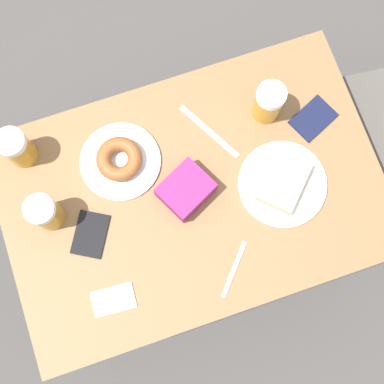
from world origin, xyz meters
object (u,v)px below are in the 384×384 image
napkin_folded (114,300)px  fork (234,269)px  plate_with_donut (120,160)px  passport_near_edge (313,119)px  beer_mug_center (45,213)px  passport_far_edge (90,234)px  plate_with_cake (283,183)px  blue_pouch (186,190)px  knife (209,131)px  beer_mug_left (17,148)px  beer_mug_right (269,103)px

napkin_folded → fork: (0.03, 0.34, -0.00)m
plate_with_donut → passport_near_edge: 0.58m
beer_mug_center → passport_far_edge: beer_mug_center is taller
plate_with_cake → blue_pouch: size_ratio=1.46×
knife → beer_mug_left: bearing=-101.2°
beer_mug_right → passport_far_edge: size_ratio=0.91×
fork → plate_with_donut: bearing=-152.4°
fork → knife: (-0.40, 0.07, -0.00)m
knife → plate_with_cake: bearing=33.9°
beer_mug_left → napkin_folded: size_ratio=1.14×
beer_mug_right → passport_far_edge: (0.19, -0.60, -0.07)m
beer_mug_center → beer_mug_right: bearing=98.5°
passport_far_edge → fork: bearing=57.7°
beer_mug_left → passport_near_edge: size_ratio=0.92×
passport_near_edge → blue_pouch: bearing=-78.2°
beer_mug_center → passport_far_edge: 0.14m
passport_near_edge → blue_pouch: blue_pouch is taller
plate_with_donut → blue_pouch: size_ratio=1.34×
knife → passport_near_edge: passport_near_edge is taller
plate_with_cake → napkin_folded: size_ratio=2.11×
beer_mug_center → knife: beer_mug_center is taller
plate_with_cake → beer_mug_left: 0.76m
beer_mug_center → fork: (0.31, 0.44, -0.07)m
plate_with_donut → beer_mug_left: beer_mug_left is taller
fork → passport_far_edge: (-0.22, -0.35, 0.00)m
beer_mug_left → beer_mug_center: size_ratio=1.00×
plate_with_cake → plate_with_donut: size_ratio=1.09×
beer_mug_left → passport_far_edge: 0.32m
beer_mug_left → fork: 0.69m
passport_far_edge → plate_with_donut: bearing=140.9°
blue_pouch → plate_with_cake: bearing=76.0°
beer_mug_center → passport_far_edge: bearing=47.3°
plate_with_cake → plate_with_donut: (-0.21, -0.42, 0.00)m
plate_with_cake → passport_near_edge: bearing=135.0°
napkin_folded → passport_far_edge: (-0.19, -0.01, 0.00)m
passport_far_edge → blue_pouch: (-0.03, 0.29, 0.03)m
fork → blue_pouch: (-0.25, -0.06, 0.03)m
knife → passport_near_edge: bearing=78.5°
plate_with_donut → passport_far_edge: 0.23m
passport_far_edge → blue_pouch: bearing=95.6°
passport_far_edge → blue_pouch: blue_pouch is taller
fork → blue_pouch: 0.26m
plate_with_donut → knife: bearing=90.9°
beer_mug_center → fork: 0.54m
beer_mug_right → fork: 0.48m
knife → blue_pouch: blue_pouch is taller
plate_with_donut → passport_far_edge: plate_with_donut is taller
fork → blue_pouch: blue_pouch is taller
beer_mug_left → napkin_folded: 0.50m
beer_mug_right → plate_with_cake: bearing=-8.0°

